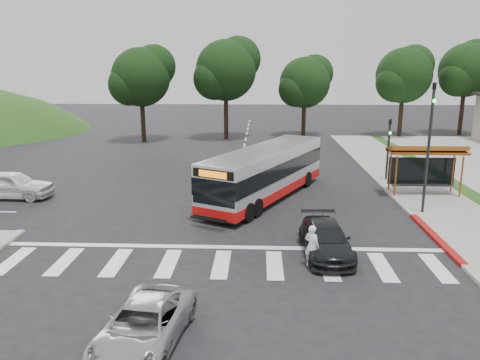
# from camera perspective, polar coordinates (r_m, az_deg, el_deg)

# --- Properties ---
(ground) EXTENTS (140.00, 140.00, 0.00)m
(ground) POSITION_cam_1_polar(r_m,az_deg,el_deg) (22.52, -1.26, -5.05)
(ground) COLOR black
(ground) RESTS_ON ground
(sidewalk_east) EXTENTS (4.00, 40.00, 0.12)m
(sidewalk_east) POSITION_cam_1_polar(r_m,az_deg,el_deg) (31.64, 20.02, -0.24)
(sidewalk_east) COLOR gray
(sidewalk_east) RESTS_ON ground
(curb_east) EXTENTS (0.30, 40.00, 0.15)m
(curb_east) POSITION_cam_1_polar(r_m,az_deg,el_deg) (31.09, 16.51, -0.18)
(curb_east) COLOR #9E9991
(curb_east) RESTS_ON ground
(curb_east_red) EXTENTS (0.32, 6.00, 0.15)m
(curb_east_red) POSITION_cam_1_polar(r_m,az_deg,el_deg) (21.93, 22.72, -6.48)
(curb_east_red) COLOR maroon
(curb_east_red) RESTS_ON ground
(crosswalk_ladder) EXTENTS (18.00, 2.60, 0.01)m
(crosswalk_ladder) POSITION_cam_1_polar(r_m,az_deg,el_deg) (17.87, -2.29, -10.20)
(crosswalk_ladder) COLOR silver
(crosswalk_ladder) RESTS_ON ground
(bus_shelter) EXTENTS (4.20, 1.60, 2.86)m
(bus_shelter) POSITION_cam_1_polar(r_m,az_deg,el_deg) (28.43, 21.72, 2.84)
(bus_shelter) COLOR brown
(bus_shelter) RESTS_ON sidewalk_east
(traffic_signal_ne_tall) EXTENTS (0.18, 0.37, 6.50)m
(traffic_signal_ne_tall) POSITION_cam_1_polar(r_m,az_deg,el_deg) (24.44, 22.10, 4.80)
(traffic_signal_ne_tall) COLOR black
(traffic_signal_ne_tall) RESTS_ON ground
(traffic_signal_ne_short) EXTENTS (0.18, 0.37, 4.00)m
(traffic_signal_ne_short) POSITION_cam_1_polar(r_m,az_deg,el_deg) (31.24, 17.66, 4.31)
(traffic_signal_ne_short) COLOR black
(traffic_signal_ne_short) RESTS_ON ground
(tree_ne_a) EXTENTS (6.16, 5.74, 9.30)m
(tree_ne_a) POSITION_cam_1_polar(r_m,az_deg,el_deg) (51.48, 19.42, 12.03)
(tree_ne_a) COLOR black
(tree_ne_a) RESTS_ON parking_lot
(tree_ne_b) EXTENTS (6.16, 5.74, 10.02)m
(tree_ne_b) POSITION_cam_1_polar(r_m,az_deg,el_deg) (55.73, 25.92, 12.07)
(tree_ne_b) COLOR black
(tree_ne_b) RESTS_ON ground
(tree_north_a) EXTENTS (6.60, 6.15, 10.17)m
(tree_north_a) POSITION_cam_1_polar(r_m,az_deg,el_deg) (47.45, -1.64, 13.35)
(tree_north_a) COLOR black
(tree_north_a) RESTS_ON ground
(tree_north_b) EXTENTS (5.72, 5.33, 8.43)m
(tree_north_b) POSITION_cam_1_polar(r_m,az_deg,el_deg) (49.58, 7.99, 11.78)
(tree_north_b) COLOR black
(tree_north_b) RESTS_ON ground
(tree_north_c) EXTENTS (6.16, 5.74, 9.30)m
(tree_north_c) POSITION_cam_1_polar(r_m,az_deg,el_deg) (46.73, -11.88, 12.29)
(tree_north_c) COLOR black
(tree_north_c) RESTS_ON ground
(transit_bus) EXTENTS (7.03, 10.85, 2.83)m
(transit_bus) POSITION_cam_1_polar(r_m,az_deg,el_deg) (26.08, 3.16, 0.79)
(transit_bus) COLOR #BCBFC1
(transit_bus) RESTS_ON ground
(pedestrian) EXTENTS (0.70, 0.67, 1.62)m
(pedestrian) POSITION_cam_1_polar(r_m,az_deg,el_deg) (17.54, 8.75, -7.98)
(pedestrian) COLOR white
(pedestrian) RESTS_ON ground
(dark_sedan) EXTENTS (1.93, 4.35, 1.24)m
(dark_sedan) POSITION_cam_1_polar(r_m,az_deg,el_deg) (18.82, 10.42, -7.13)
(dark_sedan) COLOR black
(dark_sedan) RESTS_ON ground
(silver_suv_south) EXTENTS (2.50, 4.44, 1.17)m
(silver_suv_south) POSITION_cam_1_polar(r_m,az_deg,el_deg) (13.17, -11.69, -16.98)
(silver_suv_south) COLOR #A4A6A9
(silver_suv_south) RESTS_ON ground
(west_car_white) EXTENTS (4.58, 1.97, 1.54)m
(west_car_white) POSITION_cam_1_polar(r_m,az_deg,el_deg) (29.17, -26.07, -0.52)
(west_car_white) COLOR silver
(west_car_white) RESTS_ON ground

